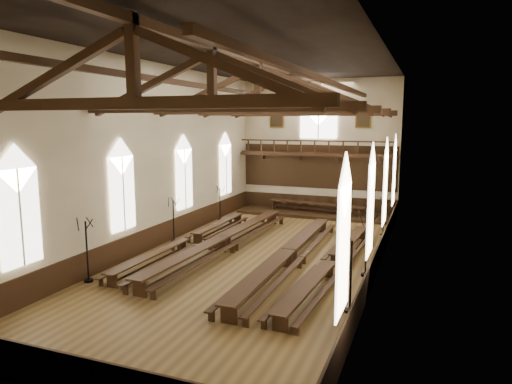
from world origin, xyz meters
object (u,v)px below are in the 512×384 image
Objects in this scene: candelabrum_right_far at (383,224)px; dais at (315,213)px; candelabrum_left_far at (220,210)px; candelabrum_right_near at (350,290)px; high_table at (316,204)px; candelabrum_left_near at (88,263)px; refectory_row_d at (333,262)px; refectory_row_b at (223,240)px; candelabrum_left_mid at (174,228)px; candelabrum_right_mid at (366,257)px; refectory_row_a at (190,239)px; refectory_row_c at (289,253)px.

dais is at bearing 139.71° from candelabrum_right_far.
dais is 4.68× the size of candelabrum_left_far.
high_table is at bearing 107.64° from candelabrum_right_near.
candelabrum_right_near is (11.10, 0.85, 0.00)m from candelabrum_left_near.
refectory_row_b is at bearing 166.99° from refectory_row_d.
candelabrum_left_mid is (-5.82, -10.38, 0.68)m from dais.
candelabrum_left_near is 12.19m from candelabrum_right_mid.
candelabrum_left_mid is 12.73m from candelabrum_right_near.
candelabrum_right_near is (5.28, -16.62, 0.76)m from dais.
candelabrum_right_near reaches higher than refectory_row_a.
candelabrum_left_near is at bearing -175.64° from candelabrum_right_near.
candelabrum_left_mid reaches higher than candelabrum_right_far.
refectory_row_b is at bearing -63.34° from candelabrum_left_far.
refectory_row_d is at bearing 179.48° from candelabrum_right_mid.
candelabrum_left_mid is at bearing 170.06° from refectory_row_b.
candelabrum_right_far reaches higher than dais.
candelabrum_right_mid reaches higher than candelabrum_left_far.
refectory_row_c is at bearing 171.53° from refectory_row_d.
refectory_row_c is 1.29× the size of dais.
refectory_row_b is at bearing -102.38° from high_table.
candelabrum_left_far is at bearing 116.66° from refectory_row_b.
candelabrum_right_near is (11.10, -6.24, 0.08)m from candelabrum_left_mid.
candelabrum_left_near reaches higher than refectory_row_a.
candelabrum_left_mid is at bearing -119.26° from dais.
candelabrum_left_mid is 0.90× the size of candelabrum_right_mid.
high_table is 2.84× the size of candelabrum_left_mid.
refectory_row_a is at bearing 172.42° from candelabrum_right_mid.
refectory_row_d reaches higher than dais.
refectory_row_d is 4.82× the size of candelabrum_right_mid.
candelabrum_left_near is (-5.82, -17.46, 0.07)m from high_table.
high_table is at bearing 35.80° from candelabrum_left_far.
refectory_row_a is 1.85× the size of high_table.
candelabrum_right_mid is 1.24× the size of candelabrum_right_far.
refectory_row_c is at bearing -115.99° from candelabrum_right_far.
dais is 4.39× the size of candelabrum_left_mid.
high_table is at bearing 60.74° from candelabrum_left_mid.
dais is 18.42m from candelabrum_left_near.
candelabrum_right_mid is at bearing -7.58° from refectory_row_a.
candelabrum_left_mid reaches higher than refectory_row_c.
refectory_row_b is at bearing 62.30° from candelabrum_left_near.
candelabrum_right_mid is (11.10, -8.23, 0.14)m from candelabrum_left_far.
refectory_row_c is 12.18m from high_table.
candelabrum_left_mid reaches higher than candelabrum_left_far.
candelabrum_right_mid is (5.28, -12.42, 0.77)m from dais.
high_table is at bearing 139.71° from candelabrum_right_far.
refectory_row_a is at bearing 150.40° from candelabrum_right_near.
candelabrum_left_mid is (-1.46, 0.76, 0.30)m from refectory_row_a.
refectory_row_b is 10.07m from candelabrum_right_far.
refectory_row_b is 5.29× the size of candelabrum_right_near.
refectory_row_b is at bearing -9.94° from candelabrum_left_mid.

